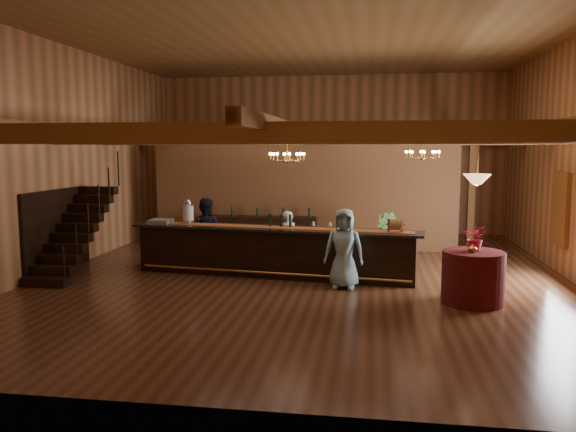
# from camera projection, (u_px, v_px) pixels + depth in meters

# --- Properties ---
(floor) EXTENTS (14.00, 14.00, 0.00)m
(floor) POSITION_uv_depth(u_px,v_px,m) (306.00, 274.00, 13.33)
(floor) COLOR #5A301E
(floor) RESTS_ON ground
(ceiling) EXTENTS (14.00, 14.00, 0.00)m
(ceiling) POSITION_uv_depth(u_px,v_px,m) (307.00, 36.00, 12.66)
(ceiling) COLOR olive
(ceiling) RESTS_ON wall_back
(wall_back) EXTENTS (12.00, 0.10, 5.50)m
(wall_back) POSITION_uv_depth(u_px,v_px,m) (329.00, 154.00, 19.87)
(wall_back) COLOR #C57D50
(wall_back) RESTS_ON floor
(wall_front) EXTENTS (12.00, 0.10, 5.50)m
(wall_front) POSITION_uv_depth(u_px,v_px,m) (233.00, 170.00, 6.12)
(wall_front) COLOR #C57D50
(wall_front) RESTS_ON floor
(wall_left) EXTENTS (0.10, 14.00, 5.50)m
(wall_left) POSITION_uv_depth(u_px,v_px,m) (65.00, 157.00, 13.87)
(wall_left) COLOR #C57D50
(wall_left) RESTS_ON floor
(beam_grid) EXTENTS (11.90, 13.90, 0.39)m
(beam_grid) POSITION_uv_depth(u_px,v_px,m) (309.00, 137.00, 13.43)
(beam_grid) COLOR brown
(beam_grid) RESTS_ON wall_left
(support_posts) EXTENTS (9.20, 10.20, 3.20)m
(support_posts) POSITION_uv_depth(u_px,v_px,m) (303.00, 210.00, 12.65)
(support_posts) COLOR brown
(support_posts) RESTS_ON floor
(partition_wall) EXTENTS (9.00, 0.18, 3.10)m
(partition_wall) POSITION_uv_depth(u_px,v_px,m) (303.00, 196.00, 16.65)
(partition_wall) COLOR brown
(partition_wall) RESTS_ON floor
(window_right_back) EXTENTS (0.12, 1.05, 1.75)m
(window_right_back) POSITION_uv_depth(u_px,v_px,m) (561.00, 209.00, 13.26)
(window_right_back) COLOR white
(window_right_back) RESTS_ON wall_right
(staircase) EXTENTS (1.00, 2.80, 2.00)m
(staircase) POSITION_uv_depth(u_px,v_px,m) (74.00, 232.00, 13.27)
(staircase) COLOR black
(staircase) RESTS_ON floor
(backroom_boxes) EXTENTS (4.10, 0.60, 1.10)m
(backroom_boxes) POSITION_uv_depth(u_px,v_px,m) (316.00, 222.00, 18.71)
(backroom_boxes) COLOR black
(backroom_boxes) RESTS_ON floor
(tasting_bar) EXTENTS (6.93, 1.68, 1.16)m
(tasting_bar) POSITION_uv_depth(u_px,v_px,m) (273.00, 251.00, 13.11)
(tasting_bar) COLOR black
(tasting_bar) RESTS_ON floor
(beverage_dispenser) EXTENTS (0.26, 0.26, 0.60)m
(beverage_dispenser) POSITION_uv_depth(u_px,v_px,m) (188.00, 212.00, 13.63)
(beverage_dispenser) COLOR silver
(beverage_dispenser) RESTS_ON tasting_bar
(glass_rack_tray) EXTENTS (0.50, 0.50, 0.10)m
(glass_rack_tray) POSITION_uv_depth(u_px,v_px,m) (161.00, 221.00, 13.74)
(glass_rack_tray) COLOR gray
(glass_rack_tray) RESTS_ON tasting_bar
(raffle_drum) EXTENTS (0.34, 0.24, 0.30)m
(raffle_drum) POSITION_uv_depth(u_px,v_px,m) (395.00, 225.00, 12.24)
(raffle_drum) COLOR #9A5E36
(raffle_drum) RESTS_ON tasting_bar
(bar_bottle_0) EXTENTS (0.07, 0.07, 0.30)m
(bar_bottle_0) POSITION_uv_depth(u_px,v_px,m) (270.00, 220.00, 13.18)
(bar_bottle_0) COLOR black
(bar_bottle_0) RESTS_ON tasting_bar
(bar_bottle_1) EXTENTS (0.07, 0.07, 0.30)m
(bar_bottle_1) POSITION_uv_depth(u_px,v_px,m) (281.00, 221.00, 13.11)
(bar_bottle_1) COLOR black
(bar_bottle_1) RESTS_ON tasting_bar
(bar_bottle_2) EXTENTS (0.07, 0.07, 0.30)m
(bar_bottle_2) POSITION_uv_depth(u_px,v_px,m) (290.00, 221.00, 13.05)
(bar_bottle_2) COLOR black
(bar_bottle_2) RESTS_ON tasting_bar
(backbar_shelf) EXTENTS (3.47, 0.67, 0.97)m
(backbar_shelf) POSITION_uv_depth(u_px,v_px,m) (258.00, 233.00, 16.59)
(backbar_shelf) COLOR black
(backbar_shelf) RESTS_ON floor
(round_table) EXTENTS (1.18, 1.18, 1.02)m
(round_table) POSITION_uv_depth(u_px,v_px,m) (473.00, 277.00, 10.80)
(round_table) COLOR #3E0C12
(round_table) RESTS_ON floor
(chandelier_left) EXTENTS (0.80, 0.80, 0.56)m
(chandelier_left) POSITION_uv_depth(u_px,v_px,m) (287.00, 156.00, 12.70)
(chandelier_left) COLOR gold
(chandelier_left) RESTS_ON beam_grid
(chandelier_right) EXTENTS (0.80, 0.80, 0.52)m
(chandelier_right) POSITION_uv_depth(u_px,v_px,m) (423.00, 154.00, 13.39)
(chandelier_right) COLOR gold
(chandelier_right) RESTS_ON beam_grid
(pendant_lamp) EXTENTS (0.52, 0.52, 0.90)m
(pendant_lamp) POSITION_uv_depth(u_px,v_px,m) (477.00, 179.00, 10.57)
(pendant_lamp) COLOR gold
(pendant_lamp) RESTS_ON beam_grid
(bartender) EXTENTS (0.62, 0.51, 1.46)m
(bartender) POSITION_uv_depth(u_px,v_px,m) (287.00, 240.00, 13.82)
(bartender) COLOR white
(bartender) RESTS_ON floor
(staff_second) EXTENTS (0.90, 0.73, 1.73)m
(staff_second) POSITION_uv_depth(u_px,v_px,m) (205.00, 232.00, 14.20)
(staff_second) COLOR black
(staff_second) RESTS_ON floor
(guest) EXTENTS (0.88, 0.62, 1.72)m
(guest) POSITION_uv_depth(u_px,v_px,m) (344.00, 249.00, 11.93)
(guest) COLOR #86B9C3
(guest) RESTS_ON floor
(floor_plant) EXTENTS (0.76, 0.63, 1.29)m
(floor_plant) POSITION_uv_depth(u_px,v_px,m) (383.00, 235.00, 15.15)
(floor_plant) COLOR #407533
(floor_plant) RESTS_ON floor
(table_flowers) EXTENTS (0.58, 0.54, 0.51)m
(table_flowers) POSITION_uv_depth(u_px,v_px,m) (476.00, 238.00, 10.75)
(table_flowers) COLOR #C7233F
(table_flowers) RESTS_ON round_table
(table_vase) EXTENTS (0.18, 0.18, 0.27)m
(table_vase) POSITION_uv_depth(u_px,v_px,m) (473.00, 245.00, 10.62)
(table_vase) COLOR gold
(table_vase) RESTS_ON round_table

